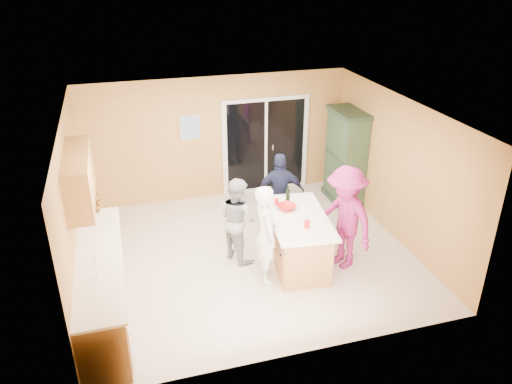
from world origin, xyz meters
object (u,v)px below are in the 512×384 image
object	(u,v)px
kitchen_island	(297,242)
green_hutch	(346,158)
woman_white	(266,234)
woman_navy	(280,193)
woman_magenta	(345,218)
woman_grey	(237,219)

from	to	relation	value
kitchen_island	green_hutch	size ratio (longest dim) A/B	0.92
green_hutch	woman_white	size ratio (longest dim) A/B	1.20
woman_navy	woman_magenta	bearing A→B (deg)	126.05
green_hutch	woman_navy	distance (m)	1.93
kitchen_island	green_hutch	bearing A→B (deg)	55.10
woman_grey	woman_navy	bearing A→B (deg)	-81.00
woman_navy	woman_magenta	xyz separation A→B (m)	(0.64, -1.38, 0.11)
woman_white	woman_grey	size ratio (longest dim) A/B	1.11
green_hutch	woman_grey	size ratio (longest dim) A/B	1.33
kitchen_island	woman_magenta	bearing A→B (deg)	-11.59
green_hutch	kitchen_island	bearing A→B (deg)	-131.73
woman_white	woman_navy	xyz separation A→B (m)	(0.71, 1.41, -0.05)
woman_white	green_hutch	bearing A→B (deg)	-42.92
green_hutch	woman_white	world-z (taller)	green_hutch
kitchen_island	woman_navy	distance (m)	1.20
kitchen_island	woman_grey	size ratio (longest dim) A/B	1.22
green_hutch	woman_navy	xyz separation A→B (m)	(-1.71, -0.86, -0.18)
woman_grey	woman_magenta	xyz separation A→B (m)	(1.63, -0.71, 0.15)
kitchen_island	woman_navy	size ratio (longest dim) A/B	1.16
kitchen_island	woman_grey	distance (m)	1.07
kitchen_island	woman_white	distance (m)	0.80
woman_navy	kitchen_island	bearing A→B (deg)	97.28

